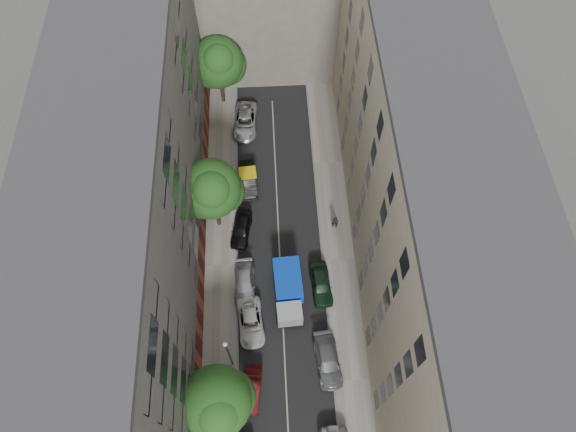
{
  "coord_description": "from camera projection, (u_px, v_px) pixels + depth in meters",
  "views": [
    {
      "loc": [
        -0.26,
        -19.43,
        44.15
      ],
      "look_at": [
        0.83,
        1.63,
        6.0
      ],
      "focal_mm": 32.0,
      "sensor_mm": 36.0,
      "label": 1
    }
  ],
  "objects": [
    {
      "name": "building_left",
      "position": [
        134.0,
        216.0,
        39.0
      ],
      "size": [
        8.0,
        44.0,
        20.0
      ],
      "primitive_type": "cube",
      "color": "#504D4A",
      "rests_on": "ground"
    },
    {
      "name": "sidewalk_right",
      "position": [
        339.0,
        259.0,
        48.1
      ],
      "size": [
        3.0,
        44.0,
        0.15
      ],
      "primitive_type": "cube",
      "color": "gray",
      "rests_on": "ground"
    },
    {
      "name": "tree_mid",
      "position": [
        212.0,
        191.0,
        44.41
      ],
      "size": [
        5.6,
        5.37,
        9.26
      ],
      "color": "#382619",
      "rests_on": "sidewalk_left"
    },
    {
      "name": "tarp_truck",
      "position": [
        288.0,
        291.0,
        45.11
      ],
      "size": [
        2.55,
        5.88,
        2.67
      ],
      "rotation": [
        0.0,
        0.0,
        0.05
      ],
      "color": "black",
      "rests_on": "ground"
    },
    {
      "name": "car_left_5",
      "position": [
        248.0,
        179.0,
        51.67
      ],
      "size": [
        1.9,
        4.54,
        1.46
      ],
      "primitive_type": "imported",
      "rotation": [
        0.0,
        0.0,
        0.08
      ],
      "color": "black",
      "rests_on": "ground"
    },
    {
      "name": "ground",
      "position": [
        280.0,
        263.0,
        48.03
      ],
      "size": [
        120.0,
        120.0,
        0.0
      ],
      "primitive_type": "plane",
      "color": "#4C4C49",
      "rests_on": "ground"
    },
    {
      "name": "car_left_6",
      "position": [
        245.0,
        121.0,
        55.26
      ],
      "size": [
        2.79,
        5.45,
        1.47
      ],
      "primitive_type": "imported",
      "rotation": [
        0.0,
        0.0,
        -0.07
      ],
      "color": "#BBBCC0",
      "rests_on": "ground"
    },
    {
      "name": "car_left_1",
      "position": [
        252.0,
        389.0,
        41.89
      ],
      "size": [
        1.86,
        4.06,
        1.29
      ],
      "primitive_type": "imported",
      "rotation": [
        0.0,
        0.0,
        -0.13
      ],
      "color": "#4F0F11",
      "rests_on": "ground"
    },
    {
      "name": "car_left_2",
      "position": [
        251.0,
        322.0,
        44.59
      ],
      "size": [
        2.58,
        4.86,
        1.3
      ],
      "primitive_type": "imported",
      "rotation": [
        0.0,
        0.0,
        0.09
      ],
      "color": "silver",
      "rests_on": "ground"
    },
    {
      "name": "tree_far",
      "position": [
        219.0,
        64.0,
        52.47
      ],
      "size": [
        5.58,
        5.34,
        8.54
      ],
      "color": "#382619",
      "rests_on": "sidewalk_left"
    },
    {
      "name": "pedestrian",
      "position": [
        335.0,
        222.0,
        48.9
      ],
      "size": [
        0.76,
        0.58,
        1.86
      ],
      "primitive_type": "imported",
      "rotation": [
        0.0,
        0.0,
        2.93
      ],
      "color": "black",
      "rests_on": "sidewalk_right"
    },
    {
      "name": "building_right",
      "position": [
        421.0,
        203.0,
        39.55
      ],
      "size": [
        8.0,
        44.0,
        20.0
      ],
      "primitive_type": "cube",
      "color": "#B4A98C",
      "rests_on": "ground"
    },
    {
      "name": "tree_near",
      "position": [
        218.0,
        403.0,
        37.26
      ],
      "size": [
        5.54,
        5.31,
        7.58
      ],
      "color": "#382619",
      "rests_on": "sidewalk_left"
    },
    {
      "name": "car_left_3",
      "position": [
        245.0,
        284.0,
        46.31
      ],
      "size": [
        1.94,
        4.59,
        1.32
      ],
      "primitive_type": "imported",
      "rotation": [
        0.0,
        0.0,
        0.02
      ],
      "color": "#B1B0B5",
      "rests_on": "ground"
    },
    {
      "name": "car_left_4",
      "position": [
        241.0,
        229.0,
        48.96
      ],
      "size": [
        2.36,
        4.38,
        1.42
      ],
      "primitive_type": "imported",
      "rotation": [
        0.0,
        0.0,
        -0.17
      ],
      "color": "black",
      "rests_on": "ground"
    },
    {
      "name": "car_right_2",
      "position": [
        321.0,
        284.0,
        46.21
      ],
      "size": [
        2.06,
        4.49,
        1.49
      ],
      "primitive_type": "imported",
      "rotation": [
        0.0,
        0.0,
        0.07
      ],
      "color": "black",
      "rests_on": "ground"
    },
    {
      "name": "sidewalk_left",
      "position": [
        221.0,
        265.0,
        47.83
      ],
      "size": [
        3.0,
        44.0,
        0.15
      ],
      "primitive_type": "cube",
      "color": "gray",
      "rests_on": "ground"
    },
    {
      "name": "car_right_1",
      "position": [
        328.0,
        361.0,
        42.94
      ],
      "size": [
        2.45,
        4.99,
        1.4
      ],
      "primitive_type": "imported",
      "rotation": [
        0.0,
        0.0,
        0.1
      ],
      "color": "slate",
      "rests_on": "ground"
    },
    {
      "name": "lamp_post",
      "position": [
        228.0,
        352.0,
        39.89
      ],
      "size": [
        0.36,
        0.36,
        6.42
      ],
      "color": "#18552D",
      "rests_on": "sidewalk_left"
    },
    {
      "name": "road_surface",
      "position": [
        280.0,
        263.0,
        48.02
      ],
      "size": [
        8.0,
        44.0,
        0.02
      ],
      "primitive_type": "cube",
      "color": "black",
      "rests_on": "ground"
    }
  ]
}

